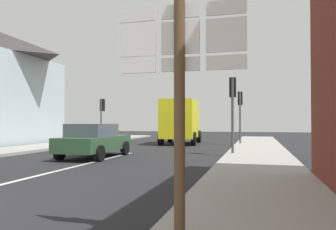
{
  "coord_description": "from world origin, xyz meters",
  "views": [
    {
      "loc": [
        6.08,
        -3.63,
        1.55
      ],
      "look_at": [
        1.42,
        13.92,
        1.93
      ],
      "focal_mm": 35.74,
      "sensor_mm": 36.0,
      "label": 1
    }
  ],
  "objects_px": {
    "delivery_truck": "(181,121)",
    "traffic_light_near_right": "(233,98)",
    "traffic_light_far_right": "(240,106)",
    "sedan_far": "(94,140)",
    "traffic_light_far_left": "(102,110)",
    "route_sign_post": "(180,86)"
  },
  "relations": [
    {
      "from": "delivery_truck",
      "to": "traffic_light_near_right",
      "type": "xyz_separation_m",
      "value": [
        4.13,
        -7.45,
        1.01
      ]
    },
    {
      "from": "delivery_truck",
      "to": "route_sign_post",
      "type": "relative_size",
      "value": 1.6
    },
    {
      "from": "route_sign_post",
      "to": "traffic_light_near_right",
      "type": "distance_m",
      "value": 11.47
    },
    {
      "from": "route_sign_post",
      "to": "traffic_light_near_right",
      "type": "bearing_deg",
      "value": 90.61
    },
    {
      "from": "traffic_light_far_left",
      "to": "traffic_light_near_right",
      "type": "height_order",
      "value": "traffic_light_near_right"
    },
    {
      "from": "traffic_light_near_right",
      "to": "route_sign_post",
      "type": "bearing_deg",
      "value": -89.39
    },
    {
      "from": "traffic_light_far_right",
      "to": "sedan_far",
      "type": "bearing_deg",
      "value": -121.41
    },
    {
      "from": "sedan_far",
      "to": "traffic_light_far_left",
      "type": "xyz_separation_m",
      "value": [
        -4.26,
        9.46,
        1.65
      ]
    },
    {
      "from": "delivery_truck",
      "to": "traffic_light_far_right",
      "type": "bearing_deg",
      "value": -3.69
    },
    {
      "from": "traffic_light_far_left",
      "to": "sedan_far",
      "type": "bearing_deg",
      "value": -65.77
    },
    {
      "from": "delivery_truck",
      "to": "traffic_light_far_left",
      "type": "distance_m",
      "value": 5.97
    },
    {
      "from": "traffic_light_far_left",
      "to": "delivery_truck",
      "type": "bearing_deg",
      "value": 2.84
    },
    {
      "from": "delivery_truck",
      "to": "traffic_light_near_right",
      "type": "relative_size",
      "value": 1.43
    },
    {
      "from": "route_sign_post",
      "to": "traffic_light_far_left",
      "type": "relative_size",
      "value": 0.98
    },
    {
      "from": "delivery_truck",
      "to": "traffic_light_far_right",
      "type": "xyz_separation_m",
      "value": [
        4.13,
        -0.27,
        1.0
      ]
    },
    {
      "from": "route_sign_post",
      "to": "traffic_light_far_left",
      "type": "height_order",
      "value": "traffic_light_far_left"
    },
    {
      "from": "delivery_truck",
      "to": "traffic_light_far_left",
      "type": "height_order",
      "value": "traffic_light_far_left"
    },
    {
      "from": "route_sign_post",
      "to": "delivery_truck",
      "type": "bearing_deg",
      "value": 102.69
    },
    {
      "from": "sedan_far",
      "to": "route_sign_post",
      "type": "xyz_separation_m",
      "value": [
        5.91,
        -9.14,
        1.24
      ]
    },
    {
      "from": "traffic_light_far_left",
      "to": "traffic_light_far_right",
      "type": "xyz_separation_m",
      "value": [
        10.05,
        0.03,
        0.23
      ]
    },
    {
      "from": "traffic_light_far_left",
      "to": "traffic_light_far_right",
      "type": "height_order",
      "value": "traffic_light_far_right"
    },
    {
      "from": "traffic_light_far_left",
      "to": "traffic_light_far_right",
      "type": "bearing_deg",
      "value": 0.15
    }
  ]
}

